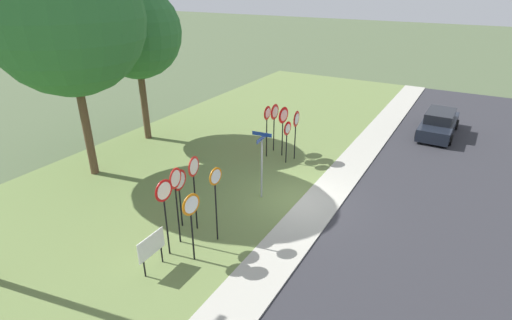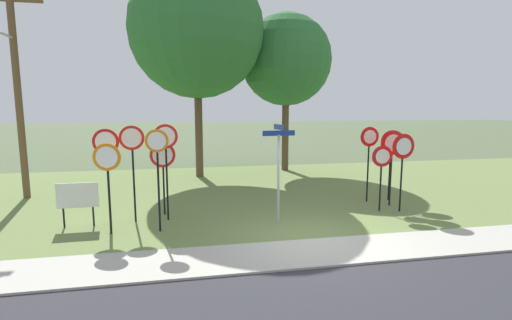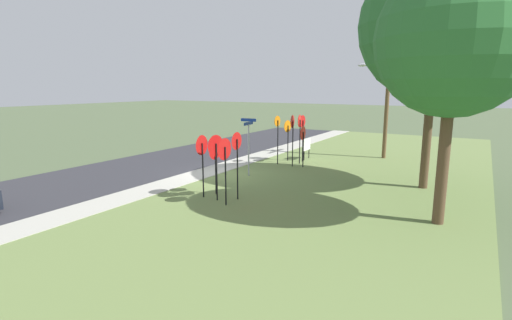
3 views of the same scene
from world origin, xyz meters
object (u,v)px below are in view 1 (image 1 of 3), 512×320
(yield_sign_far_right, at_px, (296,123))
(oak_tree_left, at_px, (66,18))
(stop_sign_far_right, at_px, (180,186))
(yield_sign_center, at_px, (283,120))
(parked_sedan_distant, at_px, (439,124))
(yield_sign_near_left, at_px, (267,120))
(yield_sign_far_left, at_px, (287,133))
(notice_board, at_px, (151,247))
(stop_sign_center_tall, at_px, (165,202))
(stop_sign_near_right, at_px, (216,190))
(yield_sign_near_right, at_px, (275,116))
(street_name_post, at_px, (262,159))
(stop_sign_far_center, at_px, (194,178))
(stop_sign_near_left, at_px, (176,190))
(stop_sign_far_left, at_px, (191,213))
(oak_tree_right, at_px, (136,33))

(yield_sign_far_right, xyz_separation_m, oak_tree_left, (-6.07, 7.43, 4.95))
(stop_sign_far_right, xyz_separation_m, oak_tree_left, (1.36, 6.36, 5.18))
(yield_sign_center, distance_m, parked_sedan_distant, 9.87)
(yield_sign_near_left, height_order, yield_sign_far_left, yield_sign_near_left)
(yield_sign_near_left, bearing_deg, stop_sign_far_right, -177.16)
(yield_sign_center, height_order, oak_tree_left, oak_tree_left)
(notice_board, distance_m, parked_sedan_distant, 18.19)
(yield_sign_far_left, bearing_deg, stop_sign_center_tall, -176.51)
(stop_sign_near_right, bearing_deg, stop_sign_center_tall, 151.55)
(yield_sign_near_right, relative_size, oak_tree_left, 0.25)
(notice_board, xyz_separation_m, parked_sedan_distant, (17.15, -6.06, -0.23))
(stop_sign_near_right, bearing_deg, street_name_post, 5.84)
(stop_sign_far_center, height_order, stop_sign_far_right, stop_sign_far_center)
(stop_sign_near_right, relative_size, yield_sign_near_right, 1.09)
(stop_sign_near_left, distance_m, yield_sign_center, 8.30)
(stop_sign_far_center, relative_size, yield_sign_center, 1.11)
(yield_sign_near_right, xyz_separation_m, street_name_post, (-4.58, -1.79, -0.19))
(yield_sign_near_left, relative_size, notice_board, 2.13)
(stop_sign_far_left, bearing_deg, yield_sign_near_right, 19.07)
(oak_tree_left, bearing_deg, stop_sign_near_left, -107.31)
(stop_sign_near_right, distance_m, oak_tree_left, 9.43)
(oak_tree_right, bearing_deg, yield_sign_near_left, -81.61)
(oak_tree_left, bearing_deg, yield_sign_near_left, -47.22)
(stop_sign_far_center, height_order, parked_sedan_distant, stop_sign_far_center)
(stop_sign_near_right, height_order, yield_sign_far_left, stop_sign_near_right)
(stop_sign_center_tall, distance_m, oak_tree_right, 11.59)
(oak_tree_right, bearing_deg, yield_sign_center, -78.58)
(yield_sign_near_left, bearing_deg, yield_sign_center, -49.99)
(yield_sign_near_left, xyz_separation_m, yield_sign_far_left, (-0.17, -1.18, -0.41))
(oak_tree_right, bearing_deg, stop_sign_near_left, -130.19)
(stop_sign_far_left, xyz_separation_m, yield_sign_near_right, (9.15, 1.88, 0.15))
(street_name_post, bearing_deg, stop_sign_far_left, 175.86)
(oak_tree_right, height_order, parked_sedan_distant, oak_tree_right)
(stop_sign_far_center, height_order, yield_sign_far_right, stop_sign_far_center)
(yield_sign_near_left, distance_m, notice_board, 9.40)
(yield_sign_far_right, relative_size, street_name_post, 0.88)
(stop_sign_center_tall, relative_size, notice_board, 2.19)
(yield_sign_far_left, relative_size, street_name_post, 0.75)
(oak_tree_left, bearing_deg, stop_sign_center_tall, -111.94)
(street_name_post, height_order, oak_tree_left, oak_tree_left)
(stop_sign_far_right, relative_size, oak_tree_right, 0.28)
(stop_sign_near_right, xyz_separation_m, yield_sign_far_right, (7.47, 0.51, -0.07))
(oak_tree_right, bearing_deg, yield_sign_near_right, -74.84)
(stop_sign_near_right, distance_m, stop_sign_far_center, 1.03)
(oak_tree_left, bearing_deg, yield_sign_far_left, -53.11)
(stop_sign_center_tall, distance_m, yield_sign_near_left, 8.52)
(yield_sign_far_right, distance_m, parked_sedan_distant, 9.46)
(stop_sign_far_right, xyz_separation_m, yield_sign_far_left, (6.81, -0.90, -0.08))
(yield_sign_near_right, bearing_deg, yield_sign_near_left, -175.06)
(stop_sign_far_center, distance_m, street_name_post, 3.29)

